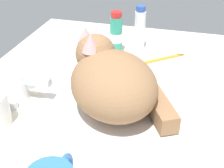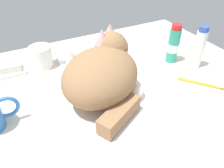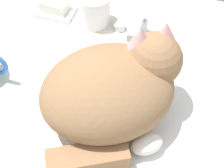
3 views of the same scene
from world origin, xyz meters
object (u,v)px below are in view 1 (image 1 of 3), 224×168
(toothbrush, at_px, (167,57))
(toothpaste_bottle, at_px, (116,34))
(faucet, at_px, (25,88))
(cat, at_px, (112,80))
(mouthwash_bottle, at_px, (140,29))

(toothbrush, bearing_deg, toothpaste_bottle, 89.62)
(faucet, height_order, toothpaste_bottle, toothpaste_bottle)
(cat, distance_m, mouthwash_bottle, 0.35)
(faucet, xyz_separation_m, cat, (0.01, -0.22, 0.05))
(faucet, height_order, mouthwash_bottle, mouthwash_bottle)
(faucet, relative_size, toothbrush, 1.02)
(toothpaste_bottle, distance_m, mouthwash_bottle, 0.08)
(toothbrush, bearing_deg, faucet, 134.01)
(cat, height_order, toothpaste_bottle, cat)
(mouthwash_bottle, distance_m, toothbrush, 0.13)
(mouthwash_bottle, bearing_deg, toothpaste_bottle, 127.32)
(toothpaste_bottle, bearing_deg, mouthwash_bottle, -52.68)
(faucet, distance_m, mouthwash_bottle, 0.43)
(toothpaste_bottle, relative_size, mouthwash_bottle, 0.94)
(cat, xyz_separation_m, mouthwash_bottle, (0.35, -0.00, -0.01))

